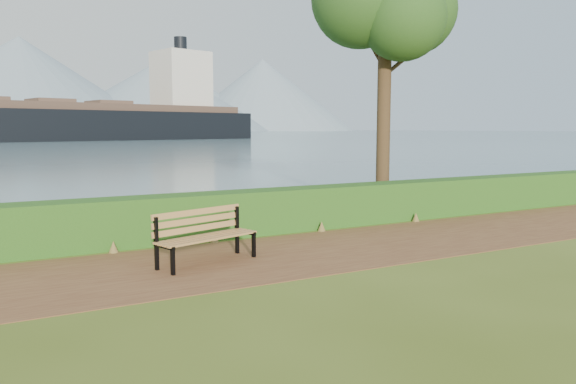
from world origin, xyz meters
TOP-DOWN VIEW (x-y plane):
  - ground at (0.00, 0.00)m, footprint 140.00×140.00m
  - path at (0.00, 0.30)m, footprint 40.00×3.40m
  - hedge at (0.00, 2.60)m, footprint 32.00×0.85m
  - bench at (-1.92, 0.44)m, footprint 2.02×1.12m
  - cargo_ship at (11.59, 104.38)m, footprint 79.57×31.32m

SIDE VIEW (x-z plane):
  - ground at x=0.00m, z-range 0.00..0.00m
  - path at x=0.00m, z-range 0.00..0.01m
  - hedge at x=0.00m, z-range 0.00..1.00m
  - bench at x=-1.92m, z-range 0.07..1.05m
  - cargo_ship at x=11.59m, z-range -8.41..15.55m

